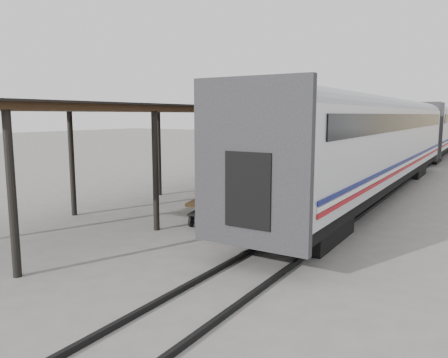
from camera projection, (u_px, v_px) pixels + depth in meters
ground at (223, 223)px, 15.49m from camera, size 160.00×160.00×0.00m
train at (438, 126)px, 41.79m from camera, size 3.45×76.01×4.01m
canopy at (340, 112)px, 36.83m from camera, size 4.90×64.30×4.15m
rails at (437, 154)px, 42.34m from camera, size 1.54×150.00×0.12m
building_left at (394, 119)px, 89.12m from camera, size 12.00×8.00×6.00m
baggage_cart at (215, 204)px, 15.55m from camera, size 1.76×2.62×0.86m
suitcase_stack at (215, 191)px, 15.82m from camera, size 1.24×1.16×0.44m
luggage_tug at (342, 157)px, 33.23m from camera, size 0.91×1.46×1.27m
porter at (210, 178)px, 14.72m from camera, size 0.50×0.66×1.61m
pedestrian at (309, 158)px, 29.71m from camera, size 1.02×0.49×1.70m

